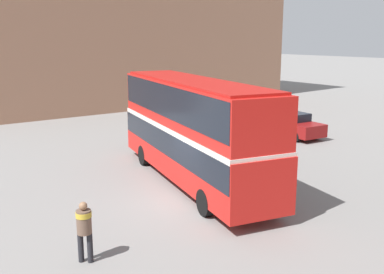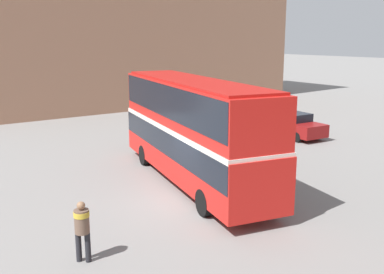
# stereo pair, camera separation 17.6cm
# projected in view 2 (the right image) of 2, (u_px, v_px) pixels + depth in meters

# --- Properties ---
(ground_plane) EXTENTS (240.00, 240.00, 0.00)m
(ground_plane) POSITION_uv_depth(u_px,v_px,m) (186.00, 202.00, 17.20)
(ground_plane) COLOR gray
(building_row_left) EXTENTS (10.96, 32.07, 17.00)m
(building_row_left) POSITION_uv_depth(u_px,v_px,m) (126.00, 12.00, 42.22)
(building_row_left) COLOR #9E7056
(building_row_left) RESTS_ON ground_plane
(double_decker_bus) EXTENTS (11.73, 4.80, 4.47)m
(double_decker_bus) POSITION_uv_depth(u_px,v_px,m) (192.00, 124.00, 19.08)
(double_decker_bus) COLOR red
(double_decker_bus) RESTS_ON ground_plane
(pedestrian_foreground) EXTENTS (0.62, 0.62, 1.78)m
(pedestrian_foreground) POSITION_uv_depth(u_px,v_px,m) (82.00, 225.00, 12.44)
(pedestrian_foreground) COLOR #232328
(pedestrian_foreground) RESTS_ON ground_plane
(parked_car_kerb_far) EXTENTS (4.64, 2.19, 1.53)m
(parked_car_kerb_far) POSITION_uv_depth(u_px,v_px,m) (292.00, 124.00, 28.51)
(parked_car_kerb_far) COLOR maroon
(parked_car_kerb_far) RESTS_ON ground_plane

